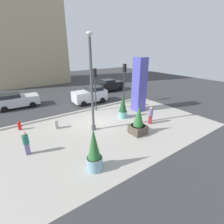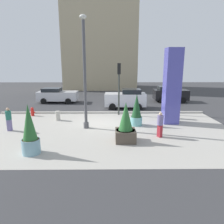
{
  "view_description": "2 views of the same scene",
  "coord_description": "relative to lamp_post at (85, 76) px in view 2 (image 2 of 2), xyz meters",
  "views": [
    {
      "loc": [
        -6.69,
        -11.94,
        6.31
      ],
      "look_at": [
        1.17,
        -0.79,
        0.95
      ],
      "focal_mm": 26.41,
      "sensor_mm": 36.0,
      "label": 1
    },
    {
      "loc": [
        0.68,
        -15.03,
        4.41
      ],
      "look_at": [
        0.83,
        -0.68,
        1.02
      ],
      "focal_mm": 33.43,
      "sensor_mm": 36.0,
      "label": 2
    }
  ],
  "objects": [
    {
      "name": "curb_strip",
      "position": [
        0.96,
        4.31,
        -3.5
      ],
      "size": [
        18.0,
        0.24,
        0.16
      ],
      "primitive_type": "cube",
      "color": "#B7B2A8",
      "rests_on": "ground_plane"
    },
    {
      "name": "traffic_light_far_side",
      "position": [
        2.41,
        3.77,
        -0.62
      ],
      "size": [
        0.28,
        0.42,
        4.39
      ],
      "color": "#333833",
      "rests_on": "ground_plane"
    },
    {
      "name": "potted_plant_near_right",
      "position": [
        -2.26,
        -4.17,
        -2.47
      ],
      "size": [
        0.89,
        0.89,
        2.53
      ],
      "color": "#7AA8B7",
      "rests_on": "ground_plane"
    },
    {
      "name": "fire_hydrant",
      "position": [
        -4.95,
        3.48,
        -3.21
      ],
      "size": [
        0.36,
        0.26,
        0.75
      ],
      "color": "red",
      "rests_on": "ground_plane"
    },
    {
      "name": "ground_plane",
      "position": [
        0.96,
        5.19,
        -3.58
      ],
      "size": [
        60.0,
        60.0,
        0.0
      ],
      "primitive_type": "plane",
      "color": "#38383A"
    },
    {
      "name": "potted_plant_by_pillar",
      "position": [
        2.53,
        -2.54,
        -2.62
      ],
      "size": [
        1.14,
        1.14,
        2.29
      ],
      "color": "#4C4238",
      "rests_on": "ground_plane"
    },
    {
      "name": "traffic_light_corner",
      "position": [
        6.33,
        3.91,
        -0.47
      ],
      "size": [
        0.28,
        0.42,
        4.63
      ],
      "color": "#333833",
      "rests_on": "ground_plane"
    },
    {
      "name": "concrete_bollard",
      "position": [
        -2.44,
        1.99,
        -3.2
      ],
      "size": [
        0.36,
        0.36,
        0.75
      ],
      "primitive_type": "cylinder",
      "color": "#B2ADA3",
      "rests_on": "ground_plane"
    },
    {
      "name": "car_intersection",
      "position": [
        -4.34,
        9.67,
        -2.74
      ],
      "size": [
        4.43,
        2.19,
        1.65
      ],
      "color": "silver",
      "rests_on": "ground_plane"
    },
    {
      "name": "car_far_lane",
      "position": [
        8.62,
        10.02,
        -2.67
      ],
      "size": [
        3.85,
        2.11,
        1.79
      ],
      "color": "black",
      "rests_on": "ground_plane"
    },
    {
      "name": "lamp_post",
      "position": [
        0.0,
        0.0,
        0.0
      ],
      "size": [
        0.44,
        0.44,
        7.33
      ],
      "color": "#4C4C51",
      "rests_on": "ground_plane"
    },
    {
      "name": "pedestrian_on_sidewalk",
      "position": [
        4.66,
        -1.85,
        -2.72
      ],
      "size": [
        0.49,
        0.49,
        1.56
      ],
      "color": "maroon",
      "rests_on": "ground_plane"
    },
    {
      "name": "art_pillar_blue",
      "position": [
        6.16,
        1.27,
        -0.85
      ],
      "size": [
        1.1,
        1.1,
        5.45
      ],
      "primitive_type": "cube",
      "color": "#4C4CAD",
      "rests_on": "ground_plane"
    },
    {
      "name": "potted_plant_curbside",
      "position": [
        3.55,
        0.62,
        -2.52
      ],
      "size": [
        0.84,
        0.84,
        2.31
      ],
      "color": "#6BB2B2",
      "rests_on": "ground_plane"
    },
    {
      "name": "car_curb_west",
      "position": [
        3.23,
        6.56,
        -2.62
      ],
      "size": [
        4.06,
        2.16,
        1.91
      ],
      "color": "silver",
      "rests_on": "ground_plane"
    },
    {
      "name": "pedestrian_by_curb",
      "position": [
        -5.02,
        -0.54,
        -2.71
      ],
      "size": [
        0.37,
        0.37,
        1.57
      ],
      "color": "slate",
      "rests_on": "ground_plane"
    },
    {
      "name": "plaza_pavement",
      "position": [
        0.96,
        -0.81,
        -3.58
      ],
      "size": [
        18.0,
        10.0,
        0.02
      ],
      "primitive_type": "cube",
      "color": "#ADA89E",
      "rests_on": "ground_plane"
    }
  ]
}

